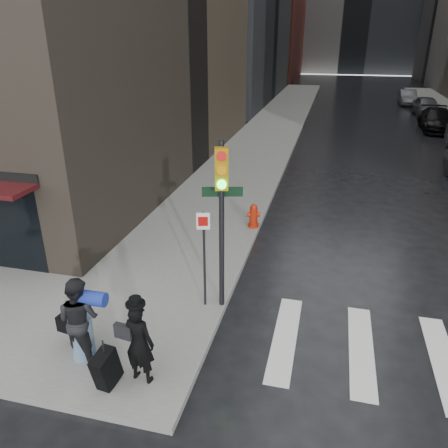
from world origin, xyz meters
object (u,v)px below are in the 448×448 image
(man_jeans, at_px, (79,318))
(parked_car_3, at_px, (437,120))
(traffic_light, at_px, (220,206))
(parked_car_4, at_px, (426,106))
(fire_hydrant, at_px, (254,217))
(man_overcoat, at_px, (132,347))
(parked_car_5, at_px, (408,97))

(man_jeans, relative_size, parked_car_3, 0.36)
(traffic_light, bearing_deg, parked_car_4, 58.09)
(parked_car_4, bearing_deg, fire_hydrant, -111.78)
(man_overcoat, bearing_deg, parked_car_5, -96.00)
(parked_car_3, relative_size, parked_car_5, 1.23)
(man_jeans, xyz_separation_m, parked_car_5, (10.91, 38.95, -0.37))
(man_jeans, bearing_deg, parked_car_4, -99.89)
(parked_car_4, xyz_separation_m, parked_car_5, (-0.64, 6.17, -0.08))
(parked_car_5, bearing_deg, man_overcoat, -102.78)
(traffic_light, bearing_deg, man_jeans, -148.40)
(parked_car_5, bearing_deg, parked_car_4, -83.10)
(man_jeans, distance_m, parked_car_5, 40.45)
(fire_hydrant, bearing_deg, parked_car_5, 74.56)
(man_jeans, height_order, traffic_light, traffic_light)
(parked_car_3, bearing_deg, parked_car_4, 89.74)
(fire_hydrant, xyz_separation_m, parked_car_3, (9.12, 19.49, 0.21))
(parked_car_4, bearing_deg, man_jeans, -111.01)
(parked_car_3, bearing_deg, man_jeans, -110.35)
(man_overcoat, height_order, traffic_light, traffic_light)
(man_overcoat, height_order, parked_car_5, man_overcoat)
(traffic_light, bearing_deg, fire_hydrant, 76.23)
(parked_car_5, bearing_deg, parked_car_3, -87.46)
(traffic_light, xyz_separation_m, parked_car_3, (9.03, 24.27, -1.97))
(man_jeans, bearing_deg, parked_car_3, -103.39)
(parked_car_4, bearing_deg, man_overcoat, -108.82)
(traffic_light, distance_m, fire_hydrant, 5.26)
(man_overcoat, bearing_deg, fire_hydrant, -88.69)
(man_overcoat, relative_size, traffic_light, 0.46)
(parked_car_3, bearing_deg, man_overcoat, -107.72)
(man_overcoat, xyz_separation_m, fire_hydrant, (0.85, 7.49, -0.40))
(man_overcoat, xyz_separation_m, parked_car_4, (10.28, 33.16, -0.16))
(man_jeans, bearing_deg, traffic_light, -124.01)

